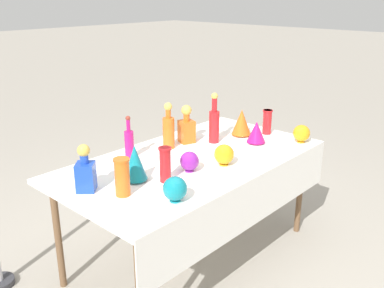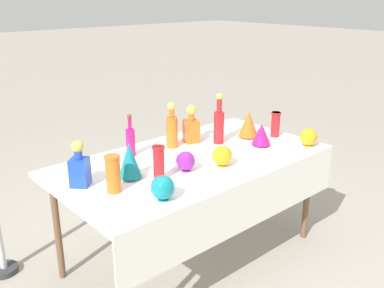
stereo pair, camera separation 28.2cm
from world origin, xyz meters
The scene contains 18 objects.
ground_plane centered at (0.00, 0.00, 0.00)m, with size 40.00×40.00×0.00m, color #A0998C.
display_table centered at (0.00, -0.04, 0.70)m, with size 1.84×0.98×0.76m.
tall_bottle_0 centered at (0.04, 0.26, 0.90)m, with size 0.08×0.08×0.33m.
tall_bottle_1 centered at (0.35, 0.10, 0.91)m, with size 0.08×0.08×0.37m.
tall_bottle_2 centered at (-0.28, 0.31, 0.87)m, with size 0.06×0.06×0.29m.
square_decanter_0 centered at (0.21, 0.25, 0.88)m, with size 0.13×0.13×0.28m.
square_decanter_1 centered at (-0.76, 0.10, 0.87)m, with size 0.14×0.14×0.27m.
slender_vase_0 centered at (-0.66, -0.10, 0.87)m, with size 0.09×0.09×0.21m.
slender_vase_1 centered at (-0.38, -0.14, 0.87)m, with size 0.08×0.08×0.21m.
slender_vase_2 centered at (0.78, -0.08, 0.86)m, with size 0.08×0.08×0.19m.
fluted_vase_0 centered at (-0.49, 0.00, 0.87)m, with size 0.14×0.14×0.22m.
fluted_vase_1 centered at (0.54, -0.14, 0.85)m, with size 0.14×0.14×0.16m.
fluted_vase_2 centered at (0.61, 0.05, 0.87)m, with size 0.15×0.15×0.21m.
round_bowl_0 centered at (0.05, -0.23, 0.83)m, with size 0.13×0.13×0.14m.
round_bowl_1 centered at (-0.52, -0.36, 0.83)m, with size 0.13×0.13×0.14m.
round_bowl_2 centered at (0.78, -0.38, 0.83)m, with size 0.12×0.12×0.13m.
round_bowl_3 centered at (-0.18, -0.14, 0.83)m, with size 0.12×0.12×0.13m.
price_tag_left centered at (0.07, -0.44, 0.78)m, with size 0.05×0.01×0.03m, color white.
Camera 1 is at (-1.96, -1.80, 1.80)m, focal length 40.00 mm.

